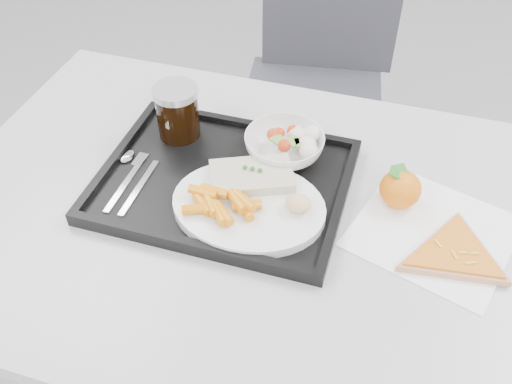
{
  "coord_description": "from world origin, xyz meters",
  "views": [
    {
      "loc": [
        0.19,
        -0.38,
        1.48
      ],
      "look_at": [
        -0.03,
        0.32,
        0.77
      ],
      "focal_mm": 40.0,
      "sensor_mm": 36.0,
      "label": 1
    }
  ],
  "objects": [
    {
      "name": "salad_contents",
      "position": [
        0.02,
        0.46,
        0.8
      ],
      "size": [
        0.11,
        0.09,
        0.03
      ],
      "color": "red",
      "rests_on": "salad_bowl"
    },
    {
      "name": "table",
      "position": [
        0.0,
        0.3,
        0.68
      ],
      "size": [
        1.2,
        0.8,
        0.75
      ],
      "color": "#ACACAE",
      "rests_on": "ground"
    },
    {
      "name": "bread_roll",
      "position": [
        0.06,
        0.29,
        0.8
      ],
      "size": [
        0.05,
        0.05,
        0.03
      ],
      "color": "#EFC58B",
      "rests_on": "dinner_plate"
    },
    {
      "name": "dinner_plate",
      "position": [
        -0.03,
        0.28,
        0.77
      ],
      "size": [
        0.27,
        0.27,
        0.02
      ],
      "color": "white",
      "rests_on": "tray"
    },
    {
      "name": "carrot_pile",
      "position": [
        -0.06,
        0.25,
        0.8
      ],
      "size": [
        0.13,
        0.08,
        0.03
      ],
      "color": "orange",
      "rests_on": "dinner_plate"
    },
    {
      "name": "chair",
      "position": [
        -0.07,
        1.15,
        0.54
      ],
      "size": [
        0.48,
        0.48,
        0.93
      ],
      "color": "#34343A",
      "rests_on": "ground"
    },
    {
      "name": "napkin",
      "position": [
        0.29,
        0.34,
        0.75
      ],
      "size": [
        0.31,
        0.3,
        0.0
      ],
      "color": "white",
      "rests_on": "table"
    },
    {
      "name": "fish_fillet",
      "position": [
        -0.04,
        0.34,
        0.79
      ],
      "size": [
        0.17,
        0.14,
        0.03
      ],
      "color": "beige",
      "rests_on": "dinner_plate"
    },
    {
      "name": "tray",
      "position": [
        -0.09,
        0.34,
        0.76
      ],
      "size": [
        0.45,
        0.35,
        0.03
      ],
      "color": "black",
      "rests_on": "table"
    },
    {
      "name": "tangerine",
      "position": [
        0.22,
        0.39,
        0.79
      ],
      "size": [
        0.08,
        0.08,
        0.07
      ],
      "color": "#DE5C00",
      "rests_on": "napkin"
    },
    {
      "name": "cola_glass",
      "position": [
        -0.22,
        0.45,
        0.82
      ],
      "size": [
        0.09,
        0.09,
        0.11
      ],
      "color": "black",
      "rests_on": "tray"
    },
    {
      "name": "cutlery",
      "position": [
        -0.26,
        0.31,
        0.77
      ],
      "size": [
        0.08,
        0.17,
        0.01
      ],
      "color": "silver",
      "rests_on": "tray"
    },
    {
      "name": "pizza_slice",
      "position": [
        0.32,
        0.29,
        0.76
      ],
      "size": [
        0.29,
        0.29,
        0.02
      ],
      "color": "tan",
      "rests_on": "napkin"
    },
    {
      "name": "salad_bowl",
      "position": [
        -0.01,
        0.44,
        0.79
      ],
      "size": [
        0.15,
        0.15,
        0.05
      ],
      "color": "white",
      "rests_on": "tray"
    }
  ]
}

